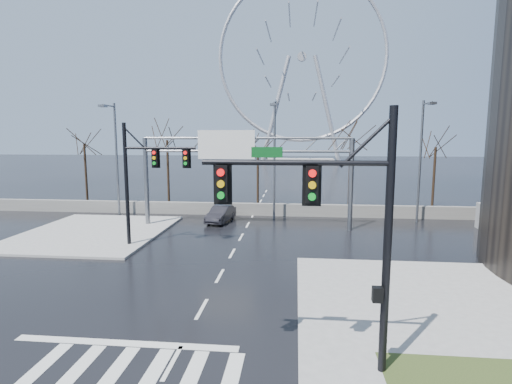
# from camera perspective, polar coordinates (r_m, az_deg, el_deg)

# --- Properties ---
(ground) EXTENTS (260.00, 260.00, 0.00)m
(ground) POSITION_cam_1_polar(r_m,az_deg,el_deg) (17.50, -7.76, -16.23)
(ground) COLOR black
(ground) RESTS_ON ground
(sidewalk_right_ext) EXTENTS (12.00, 10.00, 0.15)m
(sidewalk_right_ext) POSITION_cam_1_polar(r_m,az_deg,el_deg) (19.86, 24.09, -13.62)
(sidewalk_right_ext) COLOR gray
(sidewalk_right_ext) RESTS_ON ground
(sidewalk_far) EXTENTS (10.00, 12.00, 0.15)m
(sidewalk_far) POSITION_cam_1_polar(r_m,az_deg,el_deg) (32.04, -22.12, -5.37)
(sidewalk_far) COLOR gray
(sidewalk_far) RESTS_ON ground
(barrier_wall) EXTENTS (52.00, 0.50, 1.10)m
(barrier_wall) POSITION_cam_1_polar(r_m,az_deg,el_deg) (36.32, -0.43, -2.48)
(barrier_wall) COLOR slate
(barrier_wall) RESTS_ON ground
(signal_mast_near) EXTENTS (5.52, 0.41, 8.00)m
(signal_mast_near) POSITION_cam_1_polar(r_m,az_deg,el_deg) (11.76, 12.00, -3.41)
(signal_mast_near) COLOR black
(signal_mast_near) RESTS_ON ground
(signal_mast_far) EXTENTS (4.72, 0.41, 8.00)m
(signal_mast_far) POSITION_cam_1_polar(r_m,az_deg,el_deg) (26.42, -15.86, 2.65)
(signal_mast_far) COLOR black
(signal_mast_far) RESTS_ON ground
(sign_gantry) EXTENTS (16.36, 0.40, 7.60)m
(sign_gantry) POSITION_cam_1_polar(r_m,az_deg,el_deg) (30.81, -2.14, 4.32)
(sign_gantry) COLOR slate
(sign_gantry) RESTS_ON ground
(streetlight_left) EXTENTS (0.50, 2.55, 10.00)m
(streetlight_left) POSITION_cam_1_polar(r_m,az_deg,el_deg) (37.22, -19.55, 5.59)
(streetlight_left) COLOR slate
(streetlight_left) RESTS_ON ground
(streetlight_mid) EXTENTS (0.50, 2.55, 10.00)m
(streetlight_mid) POSITION_cam_1_polar(r_m,az_deg,el_deg) (33.74, 2.62, 5.84)
(streetlight_mid) COLOR slate
(streetlight_mid) RESTS_ON ground
(streetlight_right) EXTENTS (0.50, 2.55, 10.00)m
(streetlight_right) POSITION_cam_1_polar(r_m,az_deg,el_deg) (35.19, 22.62, 5.32)
(streetlight_right) COLOR slate
(streetlight_right) RESTS_ON ground
(tree_far_left) EXTENTS (3.50, 3.50, 7.00)m
(tree_far_left) POSITION_cam_1_polar(r_m,az_deg,el_deg) (45.16, -23.29, 5.35)
(tree_far_left) COLOR black
(tree_far_left) RESTS_ON ground
(tree_left) EXTENTS (3.75, 3.75, 7.50)m
(tree_left) POSITION_cam_1_polar(r_m,az_deg,el_deg) (41.08, -12.55, 6.17)
(tree_left) COLOR black
(tree_left) RESTS_ON ground
(tree_center) EXTENTS (3.25, 3.25, 6.50)m
(tree_center) POSITION_cam_1_polar(r_m,az_deg,el_deg) (40.23, 0.26, 5.18)
(tree_center) COLOR black
(tree_center) RESTS_ON ground
(tree_right) EXTENTS (3.90, 3.90, 7.80)m
(tree_right) POSITION_cam_1_polar(r_m,az_deg,el_deg) (39.35, 13.36, 6.42)
(tree_right) COLOR black
(tree_right) RESTS_ON ground
(tree_far_right) EXTENTS (3.40, 3.40, 6.80)m
(tree_far_right) POSITION_cam_1_polar(r_m,az_deg,el_deg) (41.67, 24.24, 4.91)
(tree_far_right) COLOR black
(tree_far_right) RESTS_ON ground
(ferris_wheel) EXTENTS (45.00, 6.00, 50.91)m
(ferris_wheel) POSITION_cam_1_polar(r_m,az_deg,el_deg) (112.12, 6.56, 17.71)
(ferris_wheel) COLOR gray
(ferris_wheel) RESTS_ON ground
(car) EXTENTS (2.06, 4.27, 1.35)m
(car) POSITION_cam_1_polar(r_m,az_deg,el_deg) (33.62, -5.06, -3.15)
(car) COLOR black
(car) RESTS_ON ground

